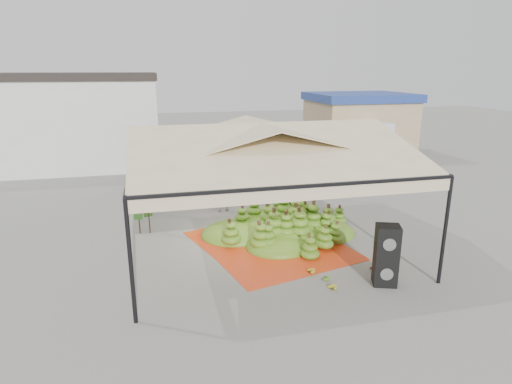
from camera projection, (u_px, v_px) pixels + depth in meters
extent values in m
plane|color=slate|center=(261.00, 241.00, 14.52)|extent=(90.00, 90.00, 0.00)
cylinder|color=black|center=(131.00, 263.00, 9.46)|extent=(0.10, 0.10, 3.00)
cylinder|color=black|center=(445.00, 232.00, 11.28)|extent=(0.10, 0.10, 3.00)
cylinder|color=black|center=(138.00, 177.00, 16.93)|extent=(0.10, 0.10, 3.00)
cylinder|color=black|center=(327.00, 167.00, 18.74)|extent=(0.10, 0.10, 3.00)
pyramid|color=beige|center=(261.00, 139.00, 13.55)|extent=(8.00, 8.00, 1.00)
cube|color=black|center=(261.00, 154.00, 13.69)|extent=(8.00, 8.00, 0.08)
cube|color=beige|center=(261.00, 160.00, 13.74)|extent=(8.00, 8.00, 0.36)
cube|color=silver|center=(33.00, 125.00, 24.62)|extent=(14.00, 6.00, 5.00)
cube|color=black|center=(26.00, 77.00, 23.87)|extent=(14.30, 6.30, 0.40)
cube|color=tan|center=(358.00, 128.00, 28.42)|extent=(6.00, 5.00, 3.60)
cube|color=navy|center=(360.00, 97.00, 27.85)|extent=(6.30, 5.30, 0.50)
cube|color=#D75D14|center=(258.00, 239.00, 14.70)|extent=(4.97, 4.85, 0.01)
cube|color=red|center=(275.00, 247.00, 14.03)|extent=(5.16, 5.31, 0.01)
ellipsoid|color=#4D7317|center=(282.00, 218.00, 14.93)|extent=(6.26, 5.41, 1.21)
ellipsoid|color=gold|center=(308.00, 270.00, 12.16)|extent=(0.49, 0.40, 0.22)
ellipsoid|color=gold|center=(330.00, 287.00, 11.26)|extent=(0.50, 0.45, 0.19)
ellipsoid|color=#592C14|center=(371.00, 268.00, 12.36)|extent=(0.46, 0.42, 0.18)
ellipsoid|color=#522012|center=(378.00, 242.00, 14.18)|extent=(0.49, 0.45, 0.18)
ellipsoid|color=#3F7C1A|center=(324.00, 277.00, 11.81)|extent=(0.50, 0.47, 0.18)
ellipsoid|color=#4C7718|center=(200.00, 169.00, 13.34)|extent=(0.24, 0.24, 0.20)
ellipsoid|color=#4C7718|center=(247.00, 167.00, 13.68)|extent=(0.24, 0.24, 0.20)
ellipsoid|color=#4C7718|center=(291.00, 164.00, 14.02)|extent=(0.24, 0.24, 0.20)
cube|color=black|center=(385.00, 270.00, 11.52)|extent=(0.76, 0.71, 0.84)
cube|color=black|center=(388.00, 241.00, 11.29)|extent=(0.76, 0.71, 0.84)
imported|color=gray|center=(222.00, 190.00, 17.29)|extent=(0.76, 0.60, 1.83)
cube|color=#472E17|center=(196.00, 169.00, 20.52)|extent=(5.19, 3.32, 0.12)
cube|color=silver|center=(262.00, 167.00, 20.46)|extent=(2.19, 2.47, 2.21)
cylinder|color=black|center=(156.00, 185.00, 19.78)|extent=(0.91, 0.49, 0.86)
cylinder|color=black|center=(165.00, 175.00, 21.62)|extent=(0.91, 0.49, 0.86)
cylinder|color=black|center=(223.00, 186.00, 19.74)|extent=(0.91, 0.49, 0.86)
cylinder|color=black|center=(226.00, 176.00, 21.59)|extent=(0.91, 0.49, 0.86)
cylinder|color=black|center=(258.00, 186.00, 19.73)|extent=(0.91, 0.49, 0.86)
cylinder|color=black|center=(258.00, 176.00, 21.57)|extent=(0.91, 0.49, 0.86)
ellipsoid|color=#517B19|center=(196.00, 159.00, 20.39)|extent=(4.14, 2.62, 0.67)
cube|color=yellow|center=(206.00, 151.00, 20.27)|extent=(2.33, 2.33, 0.24)
cube|color=#522F1B|center=(317.00, 152.00, 23.56)|extent=(6.16, 4.26, 0.14)
cube|color=silver|center=(365.00, 144.00, 25.44)|extent=(2.71, 3.00, 2.59)
cylinder|color=black|center=(301.00, 173.00, 21.79)|extent=(1.07, 0.65, 1.01)
cylinder|color=black|center=(275.00, 165.00, 23.61)|extent=(1.07, 0.65, 1.01)
cylinder|color=black|center=(352.00, 165.00, 23.65)|extent=(1.07, 0.65, 1.01)
cylinder|color=black|center=(325.00, 158.00, 25.47)|extent=(1.07, 0.65, 1.01)
cylinder|color=black|center=(376.00, 161.00, 24.63)|extent=(1.07, 0.65, 1.01)
cylinder|color=black|center=(348.00, 155.00, 26.46)|extent=(1.07, 0.65, 1.01)
ellipsoid|color=#4F7C1A|center=(318.00, 142.00, 23.40)|extent=(4.91, 3.37, 0.79)
cube|color=yellow|center=(326.00, 133.00, 23.57)|extent=(2.85, 2.85, 0.28)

